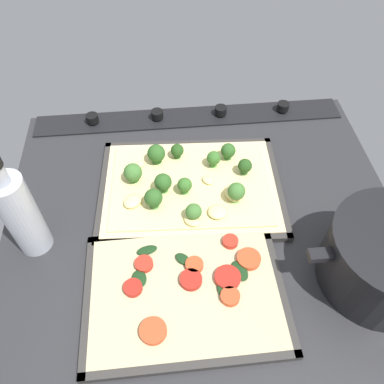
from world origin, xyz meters
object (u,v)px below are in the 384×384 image
broccoli_pizza (189,184)px  veggie_pizza_back (187,289)px  baking_tray_back (185,294)px  baking_tray_front (191,189)px  oil_bottle (20,213)px

broccoli_pizza → veggie_pizza_back: 22.06cm
baking_tray_back → baking_tray_front: bearing=-97.7°
baking_tray_back → oil_bottle: 30.06cm
oil_bottle → baking_tray_back: bearing=154.3°
baking_tray_back → oil_bottle: (25.89, -12.49, 8.78)cm
broccoli_pizza → baking_tray_back: (2.69, 22.25, -1.59)cm
broccoli_pizza → oil_bottle: (28.59, 9.76, 7.19)cm
baking_tray_front → broccoli_pizza: broccoli_pizza is taller
baking_tray_front → veggie_pizza_back: 22.15cm
veggie_pizza_back → oil_bottle: size_ratio=1.39×
baking_tray_front → oil_bottle: (28.91, 9.82, 8.79)cm
baking_tray_front → baking_tray_back: bearing=82.3°
veggie_pizza_back → oil_bottle: 30.06cm
baking_tray_front → oil_bottle: 31.77cm
veggie_pizza_back → baking_tray_back: bearing=39.4°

